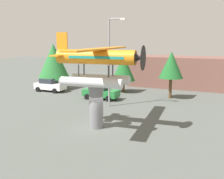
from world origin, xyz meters
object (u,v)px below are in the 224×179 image
floatplane_monument (97,63)px  tree_center_back (171,65)px  car_near_white (50,85)px  car_mid_green (100,92)px  streetlight_primary (111,57)px  storefront_building (177,72)px  tree_west (54,61)px  display_pedestal (96,107)px  tree_east (123,68)px

floatplane_monument → tree_center_back: size_ratio=1.90×
floatplane_monument → car_near_white: bearing=133.7°
car_mid_green → streetlight_primary: size_ratio=0.47×
floatplane_monument → storefront_building: bearing=79.2°
car_near_white → tree_west: 3.51m
floatplane_monument → tree_west: floatplane_monument is taller
display_pedestal → floatplane_monument: bearing=6.0°
streetlight_primary → tree_east: bearing=102.7°
tree_west → car_near_white: bearing=-74.1°
display_pedestal → storefront_building: storefront_building is taller
display_pedestal → car_mid_green: (-4.44, 9.52, -0.82)m
floatplane_monument → storefront_building: 22.25m
car_near_white → car_mid_green: same height
car_mid_green → tree_west: bearing=160.4°
car_near_white → storefront_building: storefront_building is taller
tree_center_back → tree_west: bearing=-177.6°
display_pedestal → tree_center_back: 13.81m
car_near_white → tree_east: bearing=21.9°
storefront_building → tree_east: 9.30m
tree_west → tree_center_back: (16.15, 0.66, 0.01)m
floatplane_monument → tree_west: bearing=130.7°
car_mid_green → tree_east: tree_east is taller
display_pedestal → car_mid_green: 10.53m
tree_east → tree_center_back: bearing=-11.5°
storefront_building → car_mid_green: bearing=-117.2°
display_pedestal → streetlight_primary: 7.81m
car_mid_green → floatplane_monument: bearing=-64.3°
storefront_building → tree_east: size_ratio=2.77×
storefront_building → tree_west: bearing=-148.5°
car_near_white → streetlight_primary: size_ratio=0.47×
car_mid_green → storefront_building: 14.10m
storefront_building → display_pedestal: bearing=-95.1°
tree_center_back → tree_east: bearing=168.5°
streetlight_primary → car_near_white: bearing=159.0°
car_mid_green → tree_east: size_ratio=0.85×
car_near_white → storefront_building: size_ratio=0.31×
tree_center_back → display_pedestal: bearing=-102.2°
tree_west → tree_east: size_ratio=1.29×
car_near_white → car_mid_green: size_ratio=1.00×
floatplane_monument → car_near_white: 17.44m
display_pedestal → tree_west: 18.47m
car_near_white → tree_center_back: size_ratio=0.76×
car_mid_green → tree_west: size_ratio=0.66×
floatplane_monument → streetlight_primary: bearing=100.4°
car_near_white → tree_west: tree_west is taller
display_pedestal → streetlight_primary: streetlight_primary is taller
floatplane_monument → streetlight_primary: 7.04m
display_pedestal → car_mid_green: bearing=115.0°
display_pedestal → car_mid_green: display_pedestal is taller
car_mid_green → tree_east: bearing=81.1°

